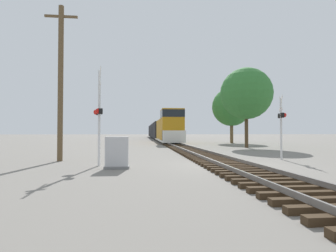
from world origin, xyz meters
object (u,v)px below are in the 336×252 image
freight_train (158,131)px  tree_mid_background (231,107)px  utility_pole (61,81)px  crossing_signal_near (99,112)px  tree_far_right (246,94)px  crossing_signal_far (281,120)px  relay_cabinet (117,153)px

freight_train → tree_mid_background: size_ratio=7.76×
utility_pole → crossing_signal_near: bearing=-42.6°
crossing_signal_near → tree_far_right: size_ratio=0.56×
crossing_signal_near → crossing_signal_far: size_ratio=1.25×
freight_train → crossing_signal_near: 50.67m
tree_far_right → tree_mid_background: (2.41, 11.31, -0.28)m
utility_pole → tree_far_right: utility_pole is taller
freight_train → tree_mid_background: tree_mid_background is taller
freight_train → tree_far_right: 37.50m
crossing_signal_near → relay_cabinet: crossing_signal_near is taller
relay_cabinet → tree_mid_background: bearing=60.9°
relay_cabinet → tree_far_right: size_ratio=0.17×
crossing_signal_near → tree_mid_background: (15.46, 24.93, 2.84)m
freight_train → relay_cabinet: 51.69m
crossing_signal_far → tree_mid_background: (5.17, 23.13, 3.07)m
crossing_signal_near → utility_pole: bearing=-149.5°
crossing_signal_far → crossing_signal_near: bearing=117.8°
freight_train → crossing_signal_near: crossing_signal_near is taller
crossing_signal_near → crossing_signal_far: 10.45m
crossing_signal_far → tree_mid_background: size_ratio=0.46×
crossing_signal_near → utility_pole: (-2.46, 2.27, 1.93)m
tree_mid_background → relay_cabinet: bearing=-119.1°
relay_cabinet → tree_far_right: tree_far_right is taller
relay_cabinet → crossing_signal_far: bearing=17.4°
crossing_signal_near → tree_mid_background: size_ratio=0.57×
crossing_signal_far → relay_cabinet: 9.90m
freight_train → tree_mid_background: (9.34, -25.37, 3.40)m
freight_train → crossing_signal_far: size_ratio=16.95×
crossing_signal_near → crossing_signal_far: (10.29, 1.81, -0.23)m
utility_pole → tree_mid_background: size_ratio=1.05×
tree_mid_background → tree_far_right: bearing=-102.0°
freight_train → crossing_signal_far: bearing=-85.1°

